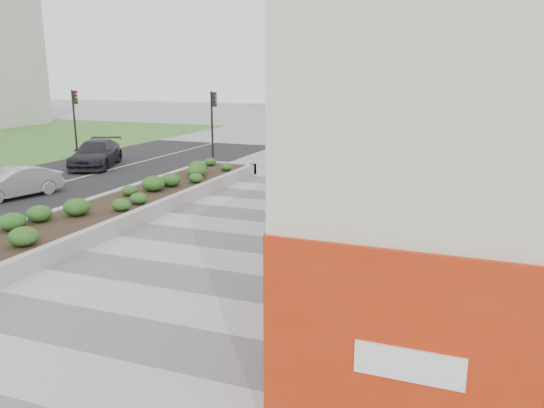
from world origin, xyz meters
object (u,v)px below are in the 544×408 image
Objects in this scene: traffic_signal_far at (75,114)px; car_dark at (96,154)px; skateboarder at (325,186)px; planter at (130,201)px; car_silver at (14,183)px; traffic_signal_near at (213,117)px.

traffic_signal_far is 4.25m from car_dark.
car_dark is at bearing -177.24° from skateboarder.
skateboarder is at bearing -19.89° from traffic_signal_far.
planter is 4.57× the size of car_silver.
car_silver is (-4.28, -10.24, -2.11)m from traffic_signal_near.
car_dark reaches higher than car_silver.
planter is 15.00m from traffic_signal_far.
skateboarder is 0.40× the size of car_silver.
car_silver is 7.83m from car_dark.
car_dark reaches higher than planter.
planter is at bearing -68.01° from car_dark.
traffic_signal_far is 1.07× the size of car_silver.
skateboarder is (17.60, -6.37, -1.96)m from traffic_signal_far.
car_silver is at bearing 177.48° from planter.
planter is 4.29× the size of traffic_signal_far.
traffic_signal_far is at bearing 137.54° from planter.
skateboarder is 15.13m from car_dark.
car_dark is at bearing -156.83° from traffic_signal_near.
traffic_signal_far is at bearing 179.17° from skateboarder.
car_dark is at bearing 134.90° from planter.
planter is at bearing -132.37° from skateboarder.
traffic_signal_near is at bearing 159.78° from skateboarder.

